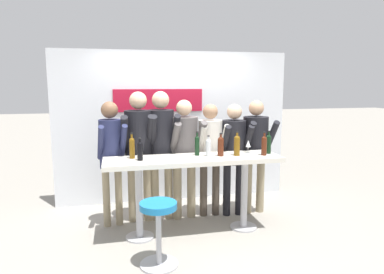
{
  "coord_description": "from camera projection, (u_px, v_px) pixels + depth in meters",
  "views": [
    {
      "loc": [
        -0.97,
        -4.17,
        1.95
      ],
      "look_at": [
        0.0,
        0.09,
        1.27
      ],
      "focal_mm": 32.0,
      "sensor_mm": 36.0,
      "label": 1
    }
  ],
  "objects": [
    {
      "name": "ground_plane",
      "position": [
        193.0,
        232.0,
        4.53
      ],
      "size": [
        40.0,
        40.0,
        0.0
      ],
      "primitive_type": "plane",
      "color": "gray"
    },
    {
      "name": "back_wall",
      "position": [
        174.0,
        126.0,
        5.7
      ],
      "size": [
        3.87,
        0.12,
        2.47
      ],
      "color": "silver",
      "rests_on": "ground_plane"
    },
    {
      "name": "tasting_table",
      "position": [
        193.0,
        170.0,
        4.39
      ],
      "size": [
        2.27,
        0.58,
        1.02
      ],
      "color": "silver",
      "rests_on": "ground_plane"
    },
    {
      "name": "bar_stool",
      "position": [
        159.0,
        224.0,
        3.63
      ],
      "size": [
        0.42,
        0.42,
        0.71
      ],
      "color": "#B2B2B7",
      "rests_on": "ground_plane"
    },
    {
      "name": "person_far_left",
      "position": [
        111.0,
        149.0,
        4.59
      ],
      "size": [
        0.41,
        0.54,
        1.72
      ],
      "rotation": [
        0.0,
        0.0,
        0.13
      ],
      "color": "gray",
      "rests_on": "ground_plane"
    },
    {
      "name": "person_left",
      "position": [
        139.0,
        142.0,
        4.74
      ],
      "size": [
        0.49,
        0.6,
        1.84
      ],
      "rotation": [
        0.0,
        0.0,
        -0.05
      ],
      "color": "gray",
      "rests_on": "ground_plane"
    },
    {
      "name": "person_center_left",
      "position": [
        161.0,
        141.0,
        4.81
      ],
      "size": [
        0.44,
        0.57,
        1.85
      ],
      "rotation": [
        0.0,
        0.0,
        0.01
      ],
      "color": "gray",
      "rests_on": "ground_plane"
    },
    {
      "name": "person_center",
      "position": [
        184.0,
        146.0,
        4.87
      ],
      "size": [
        0.5,
        0.6,
        1.73
      ],
      "rotation": [
        0.0,
        0.0,
        0.11
      ],
      "color": "gray",
      "rests_on": "ground_plane"
    },
    {
      "name": "person_center_right",
      "position": [
        210.0,
        147.0,
        4.97
      ],
      "size": [
        0.41,
        0.52,
        1.66
      ],
      "rotation": [
        0.0,
        0.0,
        -0.02
      ],
      "color": "#473D33",
      "rests_on": "ground_plane"
    },
    {
      "name": "person_right",
      "position": [
        234.0,
        147.0,
        4.98
      ],
      "size": [
        0.44,
        0.54,
        1.66
      ],
      "rotation": [
        0.0,
        0.0,
        -0.08
      ],
      "color": "black",
      "rests_on": "ground_plane"
    },
    {
      "name": "person_far_right",
      "position": [
        256.0,
        144.0,
        5.08
      ],
      "size": [
        0.45,
        0.54,
        1.71
      ],
      "rotation": [
        0.0,
        0.0,
        0.02
      ],
      "color": "gray",
      "rests_on": "ground_plane"
    },
    {
      "name": "wine_bottle_0",
      "position": [
        140.0,
        150.0,
        4.18
      ],
      "size": [
        0.07,
        0.07,
        0.28
      ],
      "color": "black",
      "rests_on": "tasting_table"
    },
    {
      "name": "wine_bottle_1",
      "position": [
        221.0,
        145.0,
        4.43
      ],
      "size": [
        0.08,
        0.08,
        0.3
      ],
      "color": "#4C1E0F",
      "rests_on": "tasting_table"
    },
    {
      "name": "wine_bottle_2",
      "position": [
        268.0,
        143.0,
        4.59
      ],
      "size": [
        0.07,
        0.07,
        0.31
      ],
      "color": "black",
      "rests_on": "tasting_table"
    },
    {
      "name": "wine_bottle_3",
      "position": [
        197.0,
        145.0,
        4.47
      ],
      "size": [
        0.06,
        0.06,
        0.32
      ],
      "color": "black",
      "rests_on": "tasting_table"
    },
    {
      "name": "wine_bottle_4",
      "position": [
        264.0,
        145.0,
        4.48
      ],
      "size": [
        0.07,
        0.07,
        0.31
      ],
      "color": "#4C1E0F",
      "rests_on": "tasting_table"
    },
    {
      "name": "wine_bottle_5",
      "position": [
        208.0,
        147.0,
        4.42
      ],
      "size": [
        0.07,
        0.07,
        0.27
      ],
      "color": "#B7BCC1",
      "rests_on": "tasting_table"
    },
    {
      "name": "wine_bottle_6",
      "position": [
        237.0,
        144.0,
        4.46
      ],
      "size": [
        0.08,
        0.08,
        0.32
      ],
      "color": "brown",
      "rests_on": "tasting_table"
    },
    {
      "name": "wine_bottle_7",
      "position": [
        132.0,
        147.0,
        4.29
      ],
      "size": [
        0.07,
        0.07,
        0.33
      ],
      "color": "brown",
      "rests_on": "tasting_table"
    },
    {
      "name": "wine_glass_0",
      "position": [
        248.0,
        144.0,
        4.61
      ],
      "size": [
        0.07,
        0.07,
        0.18
      ],
      "color": "silver",
      "rests_on": "tasting_table"
    }
  ]
}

